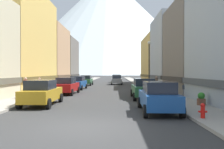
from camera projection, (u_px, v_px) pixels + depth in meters
name	position (u px, v px, depth m)	size (l,w,h in m)	color
ground_plane	(84.00, 127.00, 9.31)	(400.00, 400.00, 0.00)	#313131
sidewalk_left	(77.00, 83.00, 44.39)	(2.50, 100.00, 0.15)	gray
sidewalk_right	(140.00, 83.00, 44.21)	(2.50, 100.00, 0.15)	gray
storefront_left_1	(4.00, 44.00, 27.13)	(9.97, 12.74, 11.99)	#D8B259
storefront_left_2	(46.00, 57.00, 38.67)	(6.90, 9.74, 10.22)	tan
storefront_left_3	(54.00, 62.00, 48.96)	(9.57, 10.08, 9.66)	#66605B
storefront_right_1	(207.00, 50.00, 24.46)	(8.11, 8.99, 9.81)	#66605B
storefront_right_2	(184.00, 53.00, 34.31)	(9.27, 9.87, 10.81)	#99A5B2
storefront_right_3	(166.00, 61.00, 46.46)	(9.36, 13.73, 9.63)	#D8B259
car_left_0	(42.00, 93.00, 15.45)	(2.11, 4.42, 1.78)	#B28419
car_left_1	(67.00, 86.00, 23.32)	(2.18, 4.45, 1.78)	#9E1111
car_left_2	(77.00, 83.00, 30.00)	(2.26, 4.49, 1.78)	#19478C
car_left_3	(86.00, 80.00, 39.20)	(2.06, 4.40, 1.78)	#265933
car_right_0	(158.00, 97.00, 12.77)	(2.13, 4.43, 1.78)	#19478C
car_right_1	(144.00, 88.00, 19.36)	(2.10, 4.42, 1.78)	#265933
car_driving_0	(117.00, 80.00, 41.52)	(2.06, 4.40, 1.78)	slate
car_driving_1	(116.00, 79.00, 49.57)	(2.06, 4.40, 1.78)	silver
fire_hydrant_near	(203.00, 110.00, 10.46)	(0.40, 0.22, 0.70)	red
parking_meter_near	(183.00, 92.00, 14.41)	(0.14, 0.10, 1.33)	#595960
trash_bin_right	(171.00, 91.00, 19.84)	(0.59, 0.59, 0.98)	#4C5156
potted_plant_0	(45.00, 88.00, 26.21)	(0.54, 0.54, 0.75)	brown
potted_plant_1	(201.00, 99.00, 14.62)	(0.55, 0.55, 0.84)	brown
pedestrian_0	(39.00, 86.00, 22.14)	(0.36, 0.36, 1.63)	navy
pedestrian_1	(156.00, 84.00, 26.55)	(0.36, 0.36, 1.69)	brown
pedestrian_2	(26.00, 88.00, 18.73)	(0.36, 0.36, 1.73)	maroon
streetlamp_right	(149.00, 58.00, 26.37)	(0.36, 0.36, 5.86)	black
mountain_backdrop	(108.00, 24.00, 268.75)	(232.20, 232.20, 120.79)	silver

